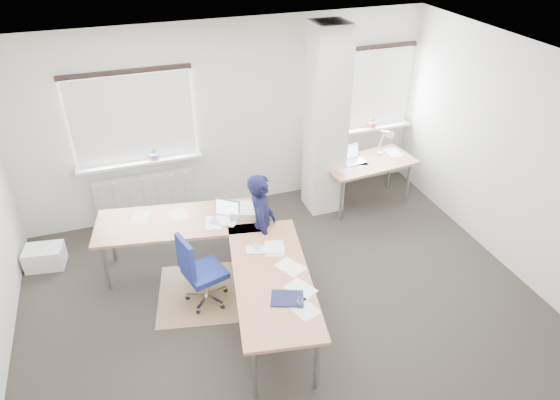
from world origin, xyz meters
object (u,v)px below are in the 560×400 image
object	(u,v)px
desk_main	(226,247)
task_chair	(203,284)
desk_side	(368,164)
person	(262,226)

from	to	relation	value
desk_main	task_chair	xyz separation A→B (m)	(-0.31, -0.06, -0.42)
desk_side	desk_main	bearing A→B (deg)	-158.37
desk_side	task_chair	distance (m)	3.19
desk_main	person	size ratio (longest dim) A/B	2.10
desk_main	desk_side	distance (m)	2.87
task_chair	person	bearing A→B (deg)	5.25
desk_main	person	distance (m)	0.59
desk_main	desk_side	world-z (taller)	desk_side
task_chair	person	xyz separation A→B (m)	(0.83, 0.32, 0.43)
desk_main	task_chair	bearing A→B (deg)	-159.76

